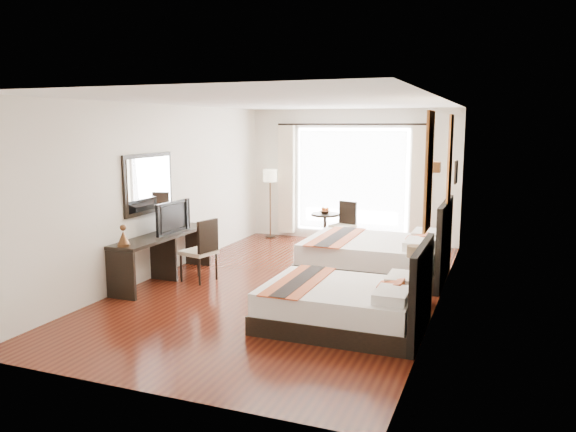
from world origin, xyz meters
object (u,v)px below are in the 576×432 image
(nightstand, at_px, (416,290))
(table_lamp, at_px, (414,253))
(vase, at_px, (414,270))
(bed_far, at_px, (379,256))
(side_table, at_px, (325,229))
(console_desk, at_px, (163,257))
(bed_near, at_px, (348,304))
(window_chair, at_px, (343,233))
(floor_lamp, at_px, (270,180))
(desk_chair, at_px, (200,262))
(fruit_bowl, at_px, (325,212))
(television, at_px, (169,217))

(nightstand, xyz_separation_m, table_lamp, (-0.04, 0.05, 0.50))
(table_lamp, xyz_separation_m, vase, (0.04, -0.25, -0.17))
(bed_far, xyz_separation_m, side_table, (-1.55, 1.98, -0.00))
(bed_far, relative_size, console_desk, 1.04)
(bed_near, relative_size, table_lamp, 5.88)
(side_table, distance_m, window_chair, 0.41)
(nightstand, height_order, floor_lamp, floor_lamp)
(console_desk, bearing_deg, bed_far, 25.81)
(table_lamp, relative_size, desk_chair, 0.33)
(vase, distance_m, fruit_bowl, 4.31)
(vase, bearing_deg, bed_far, 116.93)
(television, relative_size, side_table, 1.33)
(bed_near, xyz_separation_m, table_lamp, (0.62, 1.15, 0.44))
(television, bearing_deg, table_lamp, -87.84)
(television, distance_m, side_table, 3.76)
(nightstand, distance_m, side_table, 4.12)
(table_lamp, relative_size, television, 0.38)
(nightstand, distance_m, television, 4.03)
(vase, bearing_deg, bed_near, -126.26)
(bed_near, bearing_deg, desk_chair, 157.32)
(bed_far, relative_size, window_chair, 2.48)
(bed_near, height_order, floor_lamp, floor_lamp)
(table_lamp, relative_size, floor_lamp, 0.22)
(desk_chair, bearing_deg, vase, -171.43)
(bed_near, distance_m, television, 3.55)
(console_desk, height_order, side_table, console_desk)
(bed_near, height_order, vase, bed_near)
(console_desk, xyz_separation_m, television, (0.02, 0.16, 0.63))
(desk_chair, bearing_deg, television, 14.07)
(bed_near, distance_m, side_table, 4.79)
(nightstand, bearing_deg, side_table, 125.02)
(vase, height_order, desk_chair, desk_chair)
(table_lamp, relative_size, vase, 2.70)
(floor_lamp, height_order, window_chair, floor_lamp)
(console_desk, relative_size, fruit_bowl, 10.29)
(table_lamp, bearing_deg, bed_near, -118.35)
(bed_near, bearing_deg, floor_lamp, 122.61)
(vase, height_order, side_table, side_table)
(side_table, relative_size, window_chair, 0.72)
(television, bearing_deg, bed_near, -107.12)
(console_desk, bearing_deg, fruit_bowl, 65.64)
(floor_lamp, relative_size, side_table, 2.28)
(table_lamp, relative_size, fruit_bowl, 1.57)
(bed_far, xyz_separation_m, vase, (0.81, -1.60, 0.23))
(nightstand, bearing_deg, bed_far, 120.14)
(bed_near, height_order, nightstand, bed_near)
(fruit_bowl, bearing_deg, television, -115.10)
(television, distance_m, window_chair, 3.91)
(bed_near, xyz_separation_m, nightstand, (0.66, 1.10, -0.07))
(floor_lamp, height_order, side_table, floor_lamp)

